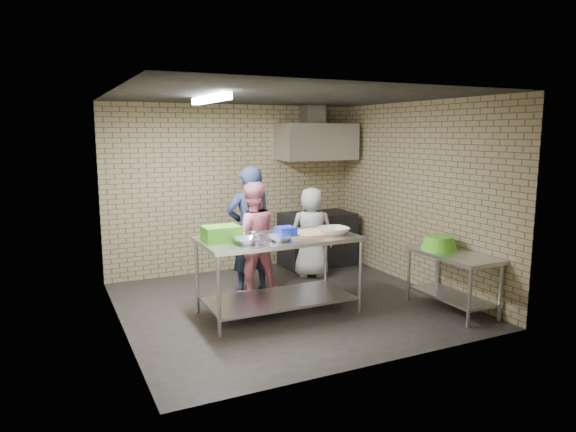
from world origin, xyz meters
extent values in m
plane|color=black|center=(0.00, 0.00, 0.00)|extent=(4.20, 4.20, 0.00)
plane|color=black|center=(0.00, 0.00, 2.70)|extent=(4.20, 4.20, 0.00)
cube|color=#94815C|center=(0.00, 2.00, 1.35)|extent=(4.20, 0.06, 2.70)
cube|color=#94815C|center=(0.00, -2.00, 1.35)|extent=(4.20, 0.06, 2.70)
cube|color=#94815C|center=(-2.10, 0.00, 1.35)|extent=(0.06, 4.00, 2.70)
cube|color=#94815C|center=(2.10, 0.00, 1.35)|extent=(0.06, 4.00, 2.70)
cube|color=silver|center=(-0.24, -0.24, 0.49)|extent=(1.95, 0.98, 0.98)
cube|color=silver|center=(1.80, -1.10, 0.38)|extent=(0.60, 1.20, 0.75)
cube|color=black|center=(1.35, 1.65, 0.45)|extent=(1.20, 0.70, 0.90)
cube|color=silver|center=(1.35, 1.70, 2.10)|extent=(1.30, 0.60, 0.60)
cube|color=#A5A8AD|center=(1.35, 1.85, 2.55)|extent=(0.35, 0.30, 0.30)
cube|color=#3F2B19|center=(1.65, 1.89, 1.92)|extent=(0.80, 0.20, 0.04)
cube|color=white|center=(-1.00, 0.00, 2.64)|extent=(0.10, 1.25, 0.08)
cube|color=green|center=(-0.94, -0.12, 1.06)|extent=(0.43, 0.33, 0.17)
cube|color=#162DA8|center=(-0.19, -0.34, 1.05)|extent=(0.22, 0.22, 0.14)
cube|color=tan|center=(0.11, -0.26, 0.99)|extent=(0.60, 0.46, 0.03)
imported|color=silver|center=(-0.74, -0.44, 1.01)|extent=(0.31, 0.31, 0.07)
imported|color=#AAABB1|center=(-0.54, -0.19, 1.01)|extent=(0.24, 0.24, 0.07)
imported|color=silver|center=(-0.34, -0.46, 1.01)|extent=(0.29, 0.29, 0.07)
imported|color=beige|center=(0.46, -0.39, 1.02)|extent=(0.39, 0.39, 0.09)
cylinder|color=#B22619|center=(1.40, 1.89, 2.03)|extent=(0.07, 0.07, 0.18)
cylinder|color=green|center=(1.80, 1.89, 2.02)|extent=(0.06, 0.06, 0.15)
imported|color=#141C32|center=(-0.24, 0.75, 0.90)|extent=(0.70, 0.50, 1.79)
imported|color=#DB7488|center=(-0.25, 0.64, 0.80)|extent=(0.84, 0.69, 1.59)
imported|color=silver|center=(0.93, 1.07, 0.71)|extent=(0.81, 0.67, 1.42)
camera|label=1|loc=(-2.83, -5.91, 2.25)|focal=32.10mm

